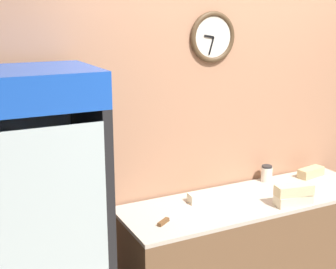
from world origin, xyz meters
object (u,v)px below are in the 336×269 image
(condiment_jar, at_px, (267,173))
(beverage_cooler, at_px, (36,227))
(sandwich_flat_left, at_px, (311,172))
(chefs_knife, at_px, (170,218))
(sandwich_flat_right, at_px, (204,197))
(sandwich_stack_bottom, at_px, (293,200))
(sandwich_stack_middle, at_px, (294,190))

(condiment_jar, bearing_deg, beverage_cooler, -172.95)
(sandwich_flat_left, bearing_deg, chefs_knife, -171.51)
(beverage_cooler, xyz_separation_m, sandwich_flat_left, (2.10, 0.14, -0.06))
(sandwich_flat_right, bearing_deg, beverage_cooler, -175.44)
(sandwich_stack_bottom, height_order, sandwich_flat_left, sandwich_stack_bottom)
(chefs_knife, bearing_deg, sandwich_flat_left, 8.49)
(sandwich_flat_right, height_order, chefs_knife, sandwich_flat_right)
(sandwich_flat_left, xyz_separation_m, chefs_knife, (-1.31, -0.20, -0.03))
(sandwich_stack_bottom, relative_size, sandwich_flat_left, 1.09)
(sandwich_flat_right, relative_size, condiment_jar, 1.82)
(beverage_cooler, height_order, sandwich_flat_left, beverage_cooler)
(sandwich_flat_right, xyz_separation_m, condiment_jar, (0.62, 0.13, 0.03))
(beverage_cooler, relative_size, chefs_knife, 5.89)
(sandwich_flat_right, bearing_deg, sandwich_stack_middle, -32.16)
(chefs_knife, bearing_deg, beverage_cooler, 176.21)
(sandwich_stack_middle, height_order, sandwich_flat_left, sandwich_stack_middle)
(sandwich_flat_right, distance_m, condiment_jar, 0.63)
(sandwich_stack_bottom, height_order, sandwich_stack_middle, sandwich_stack_middle)
(sandwich_flat_left, distance_m, chefs_knife, 1.33)
(beverage_cooler, bearing_deg, sandwich_flat_left, 3.89)
(sandwich_stack_bottom, distance_m, chefs_knife, 0.84)
(sandwich_flat_right, relative_size, chefs_knife, 0.69)
(sandwich_stack_bottom, bearing_deg, sandwich_flat_left, 36.56)
(beverage_cooler, bearing_deg, chefs_knife, -3.79)
(sandwich_stack_middle, xyz_separation_m, condiment_jar, (0.12, 0.44, -0.04))
(beverage_cooler, bearing_deg, sandwich_flat_right, 4.56)
(sandwich_flat_left, distance_m, condiment_jar, 0.38)
(beverage_cooler, xyz_separation_m, chefs_knife, (0.79, -0.05, -0.09))
(sandwich_stack_middle, distance_m, chefs_knife, 0.84)
(beverage_cooler, distance_m, sandwich_stack_middle, 1.63)
(sandwich_stack_bottom, xyz_separation_m, sandwich_flat_right, (-0.49, 0.31, -0.00))
(sandwich_stack_middle, xyz_separation_m, chefs_knife, (-0.82, 0.17, -0.10))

